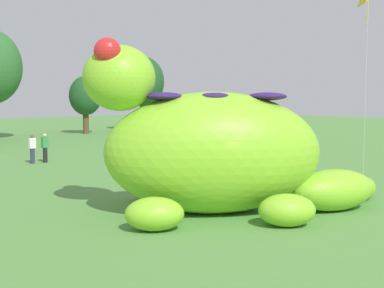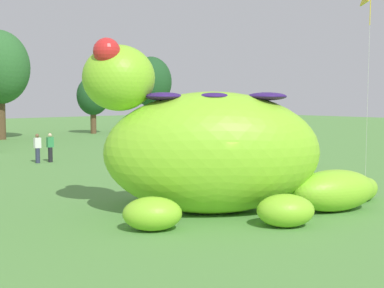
{
  "view_description": "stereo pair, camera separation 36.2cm",
  "coord_description": "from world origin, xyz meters",
  "px_view_note": "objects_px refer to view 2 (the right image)",
  "views": [
    {
      "loc": [
        -12.83,
        -11.68,
        3.84
      ],
      "look_at": [
        -0.36,
        1.48,
        2.23
      ],
      "focal_mm": 49.8,
      "sensor_mm": 36.0,
      "label": 1
    },
    {
      "loc": [
        -12.57,
        -11.93,
        3.84
      ],
      "look_at": [
        -0.36,
        1.48,
        2.23
      ],
      "focal_mm": 49.8,
      "sensor_mm": 36.0,
      "label": 2
    }
  ],
  "objects_px": {
    "giant_inflatable_creature": "(213,151)",
    "spectator_by_cars": "(38,149)",
    "spectator_mid_field": "(50,148)",
    "spectator_near_inflatable": "(311,152)"
  },
  "relations": [
    {
      "from": "spectator_near_inflatable",
      "to": "spectator_by_cars",
      "type": "height_order",
      "value": "same"
    },
    {
      "from": "giant_inflatable_creature",
      "to": "spectator_by_cars",
      "type": "bearing_deg",
      "value": 83.68
    },
    {
      "from": "giant_inflatable_creature",
      "to": "spectator_mid_field",
      "type": "height_order",
      "value": "giant_inflatable_creature"
    },
    {
      "from": "giant_inflatable_creature",
      "to": "spectator_mid_field",
      "type": "xyz_separation_m",
      "value": [
        2.57,
        16.26,
        -1.22
      ]
    },
    {
      "from": "spectator_near_inflatable",
      "to": "spectator_mid_field",
      "type": "height_order",
      "value": "same"
    },
    {
      "from": "spectator_by_cars",
      "to": "giant_inflatable_creature",
      "type": "bearing_deg",
      "value": -96.32
    },
    {
      "from": "spectator_near_inflatable",
      "to": "spectator_by_cars",
      "type": "relative_size",
      "value": 1.0
    },
    {
      "from": "giant_inflatable_creature",
      "to": "spectator_by_cars",
      "type": "xyz_separation_m",
      "value": [
        1.81,
        16.34,
        -1.22
      ]
    },
    {
      "from": "giant_inflatable_creature",
      "to": "spectator_by_cars",
      "type": "height_order",
      "value": "giant_inflatable_creature"
    },
    {
      "from": "spectator_mid_field",
      "to": "spectator_by_cars",
      "type": "height_order",
      "value": "same"
    }
  ]
}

